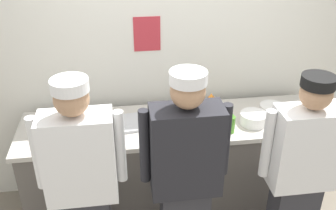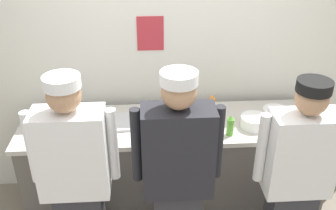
# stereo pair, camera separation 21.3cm
# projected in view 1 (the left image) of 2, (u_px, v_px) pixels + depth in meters

# --- Properties ---
(wall_back) EXTENTS (4.12, 0.11, 2.65)m
(wall_back) POSITION_uv_depth(u_px,v_px,m) (168.00, 58.00, 3.50)
(wall_back) COLOR silver
(wall_back) RESTS_ON ground
(prep_counter) EXTENTS (2.62, 0.69, 0.94)m
(prep_counter) POSITION_uv_depth(u_px,v_px,m) (175.00, 166.00, 3.50)
(prep_counter) COLOR #56514C
(prep_counter) RESTS_ON ground
(chef_near_left) EXTENTS (0.61, 0.24, 1.69)m
(chef_near_left) POSITION_uv_depth(u_px,v_px,m) (83.00, 184.00, 2.63)
(chef_near_left) COLOR #2D2D33
(chef_near_left) RESTS_ON ground
(chef_center) EXTENTS (0.62, 0.24, 1.72)m
(chef_center) POSITION_uv_depth(u_px,v_px,m) (185.00, 177.00, 2.67)
(chef_center) COLOR #2D2D33
(chef_center) RESTS_ON ground
(chef_far_right) EXTENTS (0.60, 0.24, 1.64)m
(chef_far_right) POSITION_uv_depth(u_px,v_px,m) (300.00, 173.00, 2.78)
(chef_far_right) COLOR #2D2D33
(chef_far_right) RESTS_ON ground
(plate_stack_front) EXTENTS (0.23, 0.23, 0.10)m
(plate_stack_front) POSITION_uv_depth(u_px,v_px,m) (254.00, 118.00, 3.24)
(plate_stack_front) COLOR white
(plate_stack_front) RESTS_ON prep_counter
(plate_stack_rear) EXTENTS (0.22, 0.22, 0.05)m
(plate_stack_rear) POSITION_uv_depth(u_px,v_px,m) (272.00, 108.00, 3.45)
(plate_stack_rear) COLOR white
(plate_stack_rear) RESTS_ON prep_counter
(mixing_bowl_steel) EXTENTS (0.32, 0.32, 0.10)m
(mixing_bowl_steel) POSITION_uv_depth(u_px,v_px,m) (188.00, 120.00, 3.20)
(mixing_bowl_steel) COLOR #B7BABF
(mixing_bowl_steel) RESTS_ON prep_counter
(sheet_tray) EXTENTS (0.48, 0.34, 0.02)m
(sheet_tray) POSITION_uv_depth(u_px,v_px,m) (126.00, 124.00, 3.23)
(sheet_tray) COLOR #B7BABF
(sheet_tray) RESTS_ON prep_counter
(squeeze_bottle_primary) EXTENTS (0.06, 0.06, 0.18)m
(squeeze_bottle_primary) POSITION_uv_depth(u_px,v_px,m) (232.00, 123.00, 3.10)
(squeeze_bottle_primary) COLOR #56A333
(squeeze_bottle_primary) RESTS_ON prep_counter
(squeeze_bottle_secondary) EXTENTS (0.05, 0.05, 0.21)m
(squeeze_bottle_secondary) POSITION_uv_depth(u_px,v_px,m) (211.00, 105.00, 3.33)
(squeeze_bottle_secondary) COLOR orange
(squeeze_bottle_secondary) RESTS_ON prep_counter
(ramekin_yellow_sauce) EXTENTS (0.11, 0.11, 0.05)m
(ramekin_yellow_sauce) POSITION_uv_depth(u_px,v_px,m) (166.00, 113.00, 3.35)
(ramekin_yellow_sauce) COLOR white
(ramekin_yellow_sauce) RESTS_ON prep_counter
(ramekin_red_sauce) EXTENTS (0.11, 0.11, 0.04)m
(ramekin_red_sauce) POSITION_uv_depth(u_px,v_px,m) (45.00, 131.00, 3.12)
(ramekin_red_sauce) COLOR white
(ramekin_red_sauce) RESTS_ON prep_counter
(deli_cup) EXTENTS (0.09, 0.09, 0.09)m
(deli_cup) POSITION_uv_depth(u_px,v_px,m) (83.00, 128.00, 3.10)
(deli_cup) COLOR white
(deli_cup) RESTS_ON prep_counter
(chefs_knife) EXTENTS (0.28, 0.03, 0.02)m
(chefs_knife) POSITION_uv_depth(u_px,v_px,m) (55.00, 127.00, 3.19)
(chefs_knife) COLOR #B7BABF
(chefs_knife) RESTS_ON prep_counter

